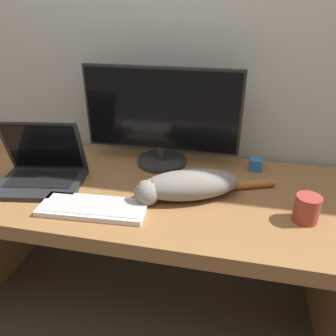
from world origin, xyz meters
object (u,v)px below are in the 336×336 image
cat (188,185)px  coffee_mug (307,209)px  monitor (161,117)px  laptop (42,171)px  external_keyboard (93,208)px

cat → coffee_mug: cat is taller
monitor → laptop: size_ratio=1.88×
monitor → cat: (0.16, -0.27, -0.16)m
external_keyboard → cat: bearing=22.4°
cat → coffee_mug: bearing=-29.7°
cat → coffee_mug: 0.42m
monitor → cat: 0.36m
external_keyboard → laptop: bearing=149.2°
laptop → external_keyboard: 0.32m
laptop → external_keyboard: size_ratio=0.93×
monitor → coffee_mug: monitor is taller
laptop → coffee_mug: bearing=-12.3°
cat → coffee_mug: (0.42, -0.06, -0.01)m
monitor → cat: monitor is taller
external_keyboard → coffee_mug: bearing=3.9°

